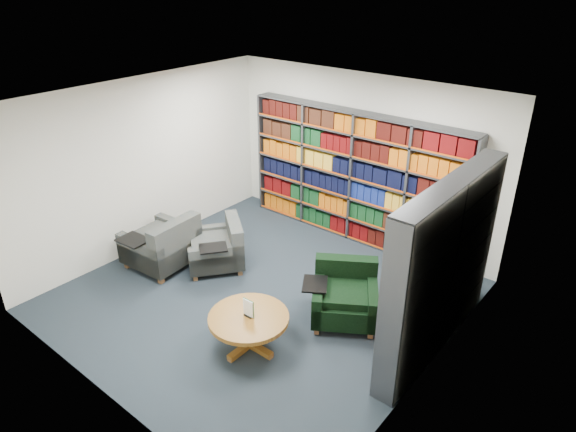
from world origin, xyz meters
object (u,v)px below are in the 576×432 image
Objects in this scene: chair_teal_left at (220,248)px; chair_teal_front at (164,247)px; coffee_table at (249,322)px; chair_green_right at (345,296)px.

chair_teal_left is 1.02× the size of chair_teal_front.
chair_teal_left reaches higher than coffee_table.
chair_green_right is 1.01× the size of chair_teal_front.
chair_teal_front reaches higher than chair_teal_left.
coffee_table is at bearing -13.68° from chair_teal_front.
chair_green_right is 2.97m from chair_teal_front.
chair_teal_left is 1.01× the size of chair_green_right.
chair_green_right reaches higher than chair_teal_left.
coffee_table is (1.67, -1.12, 0.07)m from chair_teal_left.
chair_teal_front is 1.15× the size of coffee_table.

